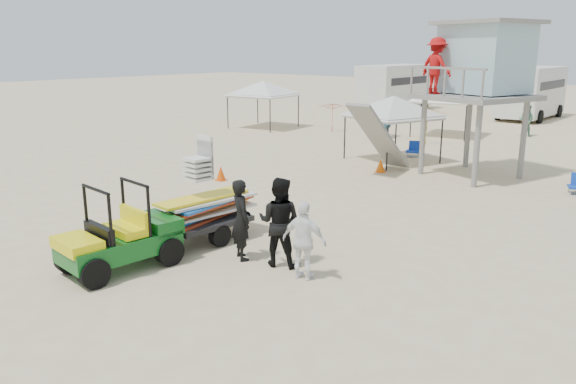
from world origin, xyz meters
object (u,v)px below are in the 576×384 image
Objects in this scene: utility_cart at (117,231)px; surf_trailer at (204,204)px; lifeguard_tower at (477,65)px; man_left at (241,220)px.

surf_trailer is at bearing 89.92° from utility_cart.
lifeguard_tower reaches higher than utility_cart.
lifeguard_tower is at bearing 79.60° from surf_trailer.
surf_trailer is 11.34m from lifeguard_tower.
man_left is at bearing -11.19° from surf_trailer.
utility_cart reaches higher than man_left.
utility_cart is at bearing 81.81° from man_left.
surf_trailer is 1.45× the size of man_left.
utility_cart is 2.33m from surf_trailer.
lifeguard_tower reaches higher than surf_trailer.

